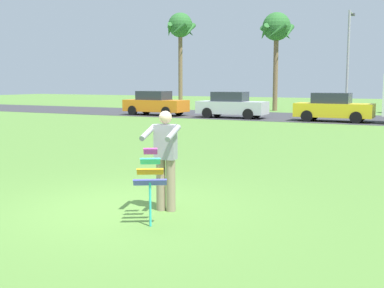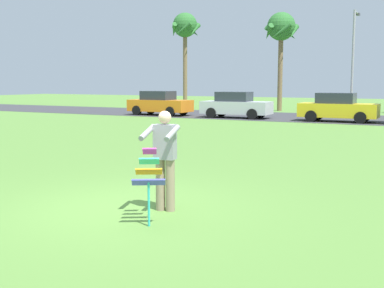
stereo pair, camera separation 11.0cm
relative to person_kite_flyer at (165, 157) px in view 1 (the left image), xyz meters
name	(u,v)px [view 1 (the left image)]	position (x,y,z in m)	size (l,w,h in m)	color
ground_plane	(126,208)	(-0.72, -0.17, -0.95)	(120.00, 120.00, 0.00)	#568438
road_strip	(348,119)	(-0.72, 23.10, -0.95)	(120.00, 8.00, 0.01)	#38383D
person_kite_flyer	(165,157)	(0.00, 0.00, 0.00)	(0.63, 0.72, 1.73)	gray
kite_held	(150,174)	(0.17, -0.77, -0.16)	(0.63, 0.73, 1.16)	#D83399
parked_car_orange	(155,104)	(-12.68, 20.70, -0.18)	(4.25, 1.94, 1.60)	orange
parked_car_silver	(232,105)	(-7.25, 20.70, -0.18)	(4.26, 1.95, 1.60)	silver
parked_car_yellow	(333,108)	(-1.15, 20.70, -0.18)	(4.21, 1.85, 1.60)	yellow
palm_tree_left_near	(180,29)	(-16.31, 31.02, 5.78)	(2.58, 2.71, 8.11)	brown
palm_tree_right_near	(276,30)	(-7.13, 29.10, 5.07)	(2.58, 2.71, 7.35)	brown
streetlight_pole	(348,55)	(-1.66, 28.01, 3.05)	(0.24, 1.65, 7.00)	#9E9EA3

